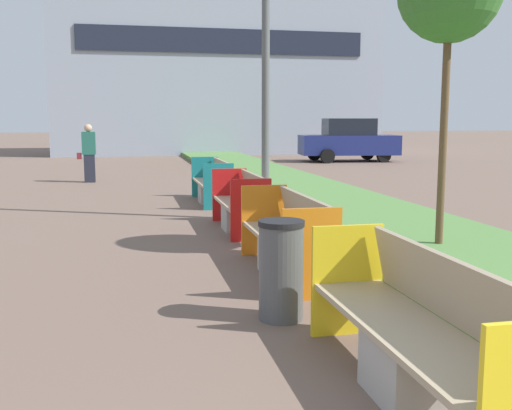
{
  "coord_description": "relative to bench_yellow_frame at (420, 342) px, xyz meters",
  "views": [
    {
      "loc": [
        -0.88,
        -0.02,
        1.81
      ],
      "look_at": [
        0.9,
        8.24,
        0.6
      ],
      "focal_mm": 42.0,
      "sensor_mm": 36.0,
      "label": 1
    }
  ],
  "objects": [
    {
      "name": "street_lamp_post",
      "position": [
        0.61,
        7.07,
        3.35
      ],
      "size": [
        0.24,
        0.44,
        6.71
      ],
      "color": "#56595B",
      "rests_on": "ground"
    },
    {
      "name": "pedestrian_walking",
      "position": [
        -2.91,
        14.58,
        0.48
      ],
      "size": [
        0.53,
        0.24,
        1.68
      ],
      "color": "#232633",
      "rests_on": "ground"
    },
    {
      "name": "planter_grass_strip",
      "position": [
        2.26,
        8.62,
        -0.29
      ],
      "size": [
        2.8,
        120.0,
        0.18
      ],
      "color": "#568442",
      "rests_on": "ground"
    },
    {
      "name": "bench_red_frame",
      "position": [
        -0.01,
        6.17,
        -0.01
      ],
      "size": [
        0.65,
        1.95,
        0.94
      ],
      "color": "#ADA8A0",
      "rests_on": "ground"
    },
    {
      "name": "bench_yellow_frame",
      "position": [
        0.0,
        0.0,
        0.0
      ],
      "size": [
        0.65,
        2.46,
        0.94
      ],
      "color": "#ADA8A0",
      "rests_on": "ground"
    },
    {
      "name": "bench_orange_frame",
      "position": [
        -0.0,
        3.27,
        -0.01
      ],
      "size": [
        0.65,
        2.17,
        0.94
      ],
      "color": "#ADA8A0",
      "rests_on": "ground"
    },
    {
      "name": "bench_teal_frame",
      "position": [
        -0.0,
        9.54,
        -0.01
      ],
      "size": [
        0.65,
        2.23,
        0.94
      ],
      "color": "#ADA8A0",
      "rests_on": "ground"
    },
    {
      "name": "parked_car_distant",
      "position": [
        7.61,
        21.29,
        0.53
      ],
      "size": [
        4.39,
        2.27,
        1.86
      ],
      "rotation": [
        0.0,
        0.0,
        -0.12
      ],
      "color": "navy",
      "rests_on": "ground"
    },
    {
      "name": "building_backdrop",
      "position": [
        3.06,
        29.65,
        4.78
      ],
      "size": [
        17.01,
        5.86,
        10.31
      ],
      "color": "#939EAD",
      "rests_on": "ground"
    },
    {
      "name": "litter_bin",
      "position": [
        -0.49,
        1.71,
        0.08
      ],
      "size": [
        0.42,
        0.42,
        0.91
      ],
      "color": "#4C4F51",
      "rests_on": "ground"
    }
  ]
}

